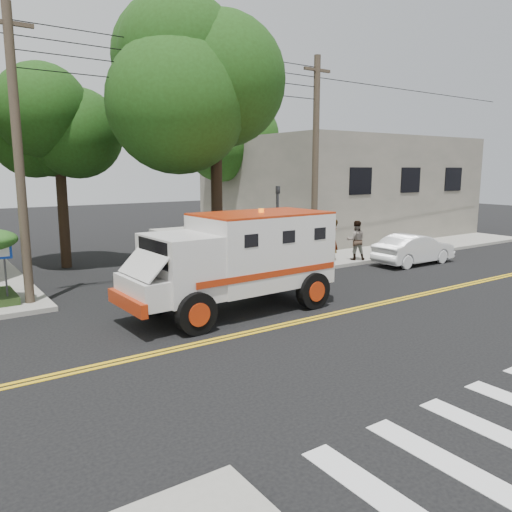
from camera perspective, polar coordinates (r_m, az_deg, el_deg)
ground at (r=14.11m, az=3.74°, el=-7.77°), size 100.00×100.00×0.00m
sidewalk_ne at (r=32.75m, az=7.69°, el=2.48°), size 17.00×17.00×0.15m
building_right at (r=33.88m, az=9.14°, el=7.91°), size 14.00×12.00×6.00m
utility_pole_left at (r=16.75m, az=-25.47°, el=9.73°), size 0.28×0.28×9.00m
utility_pole_right at (r=22.24m, az=6.79°, el=10.43°), size 0.28×0.28×9.00m
tree_main at (r=19.86m, az=-3.07°, el=18.37°), size 6.08×5.70×9.85m
tree_left at (r=23.07m, az=-20.78°, el=12.91°), size 4.48×4.20×7.70m
tree_right at (r=31.47m, az=-1.39°, el=13.25°), size 4.80×4.50×8.20m
traffic_signal at (r=20.30m, az=2.46°, el=4.11°), size 0.15×0.18×3.60m
accessibility_sign at (r=17.09m, az=-26.76°, el=-0.97°), size 0.45×0.10×2.02m
armored_truck at (r=15.00m, az=-1.98°, el=-0.04°), size 6.61×2.84×2.97m
parked_sedan at (r=23.73m, az=17.60°, el=0.75°), size 4.16×1.47×1.37m
pedestrian_a at (r=22.89m, az=8.72°, el=1.81°), size 0.82×0.72×1.88m
pedestrian_b at (r=23.29m, az=11.34°, el=1.78°), size 1.11×1.06×1.81m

